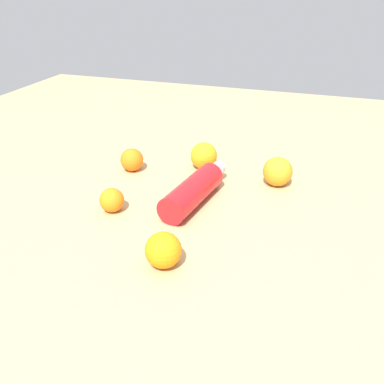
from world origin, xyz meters
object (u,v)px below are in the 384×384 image
orange_3 (278,171)px  orange_4 (112,200)px  orange_0 (132,160)px  water_bottle (196,188)px  orange_2 (204,156)px  orange_1 (163,250)px

orange_3 → orange_4: bearing=36.6°
orange_3 → orange_0: bearing=5.5°
water_bottle → orange_2: (0.04, -0.20, 0.00)m
orange_1 → orange_3: (-0.17, -0.44, 0.00)m
orange_3 → orange_4: 0.47m
orange_1 → water_bottle: bearing=-85.7°
water_bottle → orange_0: (0.24, -0.12, -0.00)m
orange_1 → orange_2: bearing=-82.7°
orange_1 → orange_0: bearing=-56.7°
orange_0 → orange_3: (-0.43, -0.04, 0.01)m
water_bottle → orange_0: bearing=72.9°
orange_2 → orange_3: bearing=169.2°
water_bottle → orange_2: size_ratio=3.61×
water_bottle → orange_3: orange_3 is taller
orange_1 → orange_4: (0.21, -0.17, -0.01)m
orange_0 → water_bottle: bearing=153.9°
water_bottle → orange_4: 0.22m
water_bottle → orange_4: (0.19, 0.12, -0.01)m
orange_0 → orange_1: 0.48m
water_bottle → orange_2: bearing=20.3°
orange_2 → orange_1: bearing=97.3°
orange_1 → orange_2: orange_2 is taller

